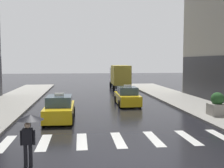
# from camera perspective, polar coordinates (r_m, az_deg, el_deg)

# --- Properties ---
(ground_plane) EXTENTS (160.00, 160.00, 0.00)m
(ground_plane) POSITION_cam_1_polar(r_m,az_deg,el_deg) (10.99, 3.62, -15.93)
(ground_plane) COLOR black
(crosswalk_markings) EXTENTS (11.30, 2.80, 0.01)m
(crosswalk_markings) POSITION_cam_1_polar(r_m,az_deg,el_deg) (13.80, 1.33, -11.57)
(crosswalk_markings) COLOR silver
(crosswalk_markings) RESTS_ON ground
(taxi_lead) EXTENTS (1.97, 4.56, 1.80)m
(taxi_lead) POSITION_cam_1_polar(r_m,az_deg,el_deg) (18.50, -10.88, -5.17)
(taxi_lead) COLOR yellow
(taxi_lead) RESTS_ON ground
(taxi_second) EXTENTS (1.97, 4.56, 1.80)m
(taxi_second) POSITION_cam_1_polar(r_m,az_deg,el_deg) (24.46, 3.20, -2.69)
(taxi_second) COLOR yellow
(taxi_second) RESTS_ON ground
(box_truck) EXTENTS (2.45, 7.60, 3.35)m
(box_truck) POSITION_cam_1_polar(r_m,az_deg,el_deg) (37.40, 1.63, 1.62)
(box_truck) COLOR #2D2D2D
(box_truck) RESTS_ON ground
(pedestrian_with_umbrella) EXTENTS (0.96, 0.96, 1.94)m
(pedestrian_with_umbrella) POSITION_cam_1_polar(r_m,az_deg,el_deg) (10.59, -16.85, -8.36)
(pedestrian_with_umbrella) COLOR black
(pedestrian_with_umbrella) RESTS_ON ground
(planter_near_corner) EXTENTS (1.10, 1.10, 1.60)m
(planter_near_corner) POSITION_cam_1_polar(r_m,az_deg,el_deg) (20.34, 21.12, -4.09)
(planter_near_corner) COLOR #A8A399
(planter_near_corner) RESTS_ON curb_right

